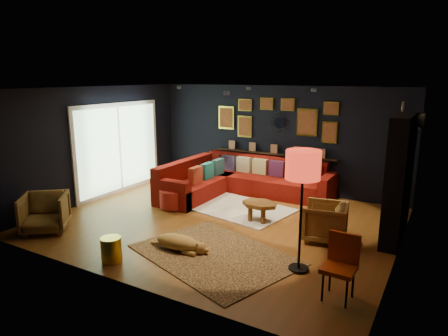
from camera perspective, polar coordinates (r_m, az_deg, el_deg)
The scene contains 20 objects.
floor at distance 8.00m, azimuth -0.57°, elevation -7.65°, with size 6.50×6.50×0.00m, color brown.
room_walls at distance 7.59m, azimuth -0.60°, elevation 3.67°, with size 6.50×6.50×6.50m.
sectional at distance 9.70m, azimuth 1.71°, elevation -1.94°, with size 3.41×2.69×0.86m.
ledge at distance 10.07m, azimuth 7.17°, elevation 2.02°, with size 3.20×0.12×0.04m, color black.
gallery_wall at distance 9.98m, azimuth 7.33°, elevation 7.07°, with size 3.15×0.04×1.02m.
sunburst_mirror at distance 9.95m, azimuth 7.92°, elevation 6.41°, with size 0.47×0.16×0.47m.
fireplace at distance 7.60m, azimuth 23.67°, elevation -1.83°, with size 0.31×1.60×2.20m.
deer_head at distance 7.92m, azimuth 25.11°, elevation 6.19°, with size 0.50×0.28×0.45m.
sliding_door at distance 10.10m, azimuth -14.75°, elevation 2.76°, with size 0.06×2.80×2.20m.
ceiling_spots at distance 8.19m, azimuth 2.28°, elevation 11.15°, with size 3.30×2.50×0.06m.
shag_rug at distance 8.69m, azimuth 2.38°, elevation -5.86°, with size 2.05×1.49×0.03m, color white.
leopard_rug at distance 6.60m, azimuth -1.36°, elevation -12.27°, with size 2.49×1.78×0.01m, color tan.
coffee_table at distance 7.93m, azimuth 5.11°, elevation -5.42°, with size 0.76×0.58×0.37m.
pouf at distance 8.78m, azimuth -7.26°, elevation -4.34°, with size 0.59×0.59×0.39m, color #A8221C.
armchair_left at distance 8.10m, azimuth -24.25°, elevation -5.63°, with size 0.77×0.72×0.79m, color gold.
armchair_right at distance 7.25m, azimuth 14.24°, elevation -7.20°, with size 0.72×0.68×0.74m, color gold.
gold_stool at distance 6.55m, azimuth -15.80°, elevation -11.16°, with size 0.32×0.32×0.40m, color gold.
orange_chair at distance 5.48m, azimuth 16.38°, elevation -12.63°, with size 0.42×0.42×0.86m.
floor_lamp at distance 5.72m, azimuth 11.21°, elevation -0.24°, with size 0.50×0.50×1.82m.
dog at distance 6.75m, azimuth -6.63°, elevation -10.09°, with size 1.09×0.54×0.35m, color #B68541, non-canonical shape.
Camera 1 is at (3.80, -6.45, 2.83)m, focal length 32.00 mm.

